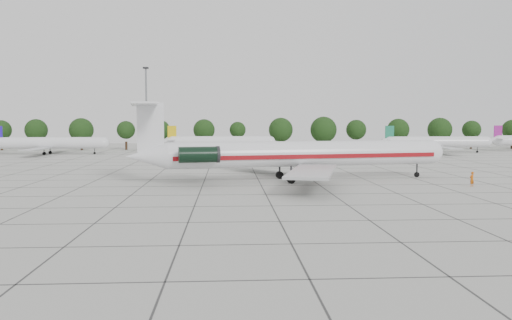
% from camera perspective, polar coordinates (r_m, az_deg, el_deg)
% --- Properties ---
extents(ground, '(260.00, 260.00, 0.00)m').
position_cam_1_polar(ground, '(67.66, 0.62, -2.97)').
color(ground, '#B1B1AA').
rests_on(ground, ground).
extents(apron_joints, '(170.00, 170.00, 0.02)m').
position_cam_1_polar(apron_joints, '(82.52, -0.09, -1.60)').
color(apron_joints, '#383838').
rests_on(apron_joints, ground).
extents(main_airliner, '(47.76, 37.28, 11.29)m').
position_cam_1_polar(main_airliner, '(72.98, 3.90, 0.72)').
color(main_airliner, silver).
rests_on(main_airliner, ground).
extents(ground_crew, '(0.86, 0.75, 1.98)m').
position_cam_1_polar(ground_crew, '(73.00, 23.45, -2.01)').
color(ground_crew, '#C5540B').
rests_on(ground_crew, ground).
extents(bg_airliner_b, '(28.24, 27.20, 7.40)m').
position_cam_1_polar(bg_airliner_b, '(140.85, -22.48, 1.78)').
color(bg_airliner_b, silver).
rests_on(bg_airliner_b, ground).
extents(bg_airliner_c, '(28.24, 27.20, 7.40)m').
position_cam_1_polar(bg_airliner_c, '(138.48, -4.10, 2.07)').
color(bg_airliner_c, silver).
rests_on(bg_airliner_c, ground).
extents(bg_airliner_d, '(28.24, 27.20, 7.40)m').
position_cam_1_polar(bg_airliner_d, '(144.91, 19.98, 1.92)').
color(bg_airliner_d, silver).
rests_on(bg_airliner_d, ground).
extents(tree_line, '(249.86, 8.44, 10.22)m').
position_cam_1_polar(tree_line, '(152.12, -5.95, 3.44)').
color(tree_line, '#332114').
rests_on(tree_line, ground).
extents(floodlight_mast, '(1.60, 1.60, 25.45)m').
position_cam_1_polar(floodlight_mast, '(161.05, -12.42, 6.37)').
color(floodlight_mast, slate).
rests_on(floodlight_mast, ground).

